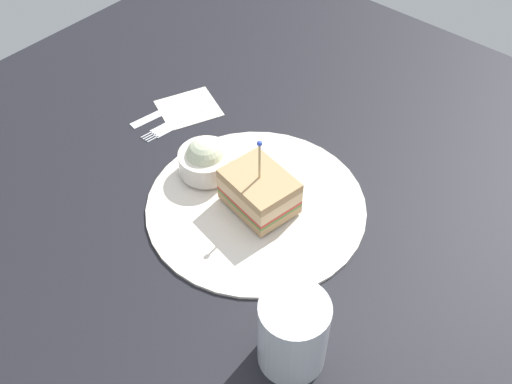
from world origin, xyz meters
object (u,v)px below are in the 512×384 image
Objects in this scene: plate at (256,204)px; sandwich_half_center at (259,191)px; napkin at (189,108)px; drink_glass at (293,336)px; knife at (164,111)px; coleslaw_bowl at (206,159)px; fork at (173,124)px.

sandwich_half_center is at bearing 79.89° from plate.
sandwich_half_center reaches higher than napkin.
knife is at bearing -115.42° from drink_glass.
drink_glass is 45.56cm from napkin.
fork is at bearing -109.92° from coleslaw_bowl.
sandwich_half_center is at bearing 76.87° from knife.
sandwich_half_center reaches higher than coleslaw_bowl.
drink_glass is (14.07, 17.36, 3.82)cm from plate.
fork and knife have the same top height.
plate is at bearing -129.02° from drink_glass.
napkin is 4.59cm from fork.
fork is 0.96× the size of knife.
knife is (-5.77, -24.75, -3.29)cm from sandwich_half_center.
coleslaw_bowl is at bearing 70.08° from fork.
sandwich_half_center reaches higher than plate.
napkin is at bearing -111.82° from plate.
sandwich_half_center is 22.01cm from fork.
napkin is 3.85cm from knife.
plate is 21.18cm from fork.
coleslaw_bowl reaches higher than napkin.
coleslaw_bowl is at bearing -91.44° from sandwich_half_center.
knife is at bearing -36.94° from napkin.
knife is (-1.37, -3.44, 0.00)cm from fork.
knife is (-5.53, -14.90, -2.83)cm from coleslaw_bowl.
knife is at bearing -111.77° from fork.
sandwich_half_center reaches higher than knife.
plate reaches higher than knife.
coleslaw_bowl is 12.51cm from fork.
drink_glass is 1.08× the size of napkin.
fork is (-4.30, -20.73, -0.26)cm from plate.
plate is 23.54cm from napkin.
sandwich_half_center is 1.26× the size of napkin.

